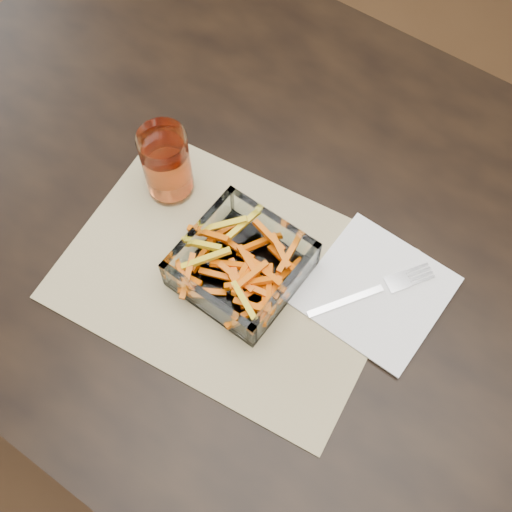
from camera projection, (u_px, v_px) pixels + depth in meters
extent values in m
plane|color=#331E0F|center=(313.00, 401.00, 1.58)|extent=(4.50, 4.50, 0.00)
cube|color=black|center=(353.00, 279.00, 0.93)|extent=(1.60, 0.90, 0.03)
cylinder|color=black|center=(159.00, 77.00, 1.58)|extent=(0.06, 0.06, 0.72)
cube|color=tan|center=(229.00, 274.00, 0.91)|extent=(0.48, 0.38, 0.00)
cube|color=white|center=(242.00, 272.00, 0.90)|extent=(0.16, 0.16, 0.01)
cube|color=white|center=(273.00, 227.00, 0.91)|extent=(0.16, 0.02, 0.06)
cube|color=white|center=(208.00, 304.00, 0.86)|extent=(0.16, 0.02, 0.06)
cube|color=white|center=(200.00, 236.00, 0.90)|extent=(0.02, 0.16, 0.06)
cube|color=white|center=(285.00, 294.00, 0.86)|extent=(0.02, 0.16, 0.06)
cylinder|color=white|center=(167.00, 164.00, 0.92)|extent=(0.07, 0.07, 0.12)
cylinder|color=#BE461B|center=(168.00, 169.00, 0.93)|extent=(0.06, 0.06, 0.08)
cube|color=white|center=(376.00, 291.00, 0.89)|extent=(0.18, 0.18, 0.00)
cube|color=silver|center=(345.00, 301.00, 0.88)|extent=(0.07, 0.10, 0.00)
cube|color=silver|center=(398.00, 282.00, 0.90)|extent=(0.04, 0.04, 0.00)
cube|color=silver|center=(416.00, 268.00, 0.91)|extent=(0.02, 0.03, 0.00)
cube|color=silver|center=(418.00, 272.00, 0.90)|extent=(0.02, 0.03, 0.00)
cube|color=silver|center=(421.00, 276.00, 0.90)|extent=(0.02, 0.03, 0.00)
cube|color=silver|center=(423.00, 280.00, 0.90)|extent=(0.02, 0.03, 0.00)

